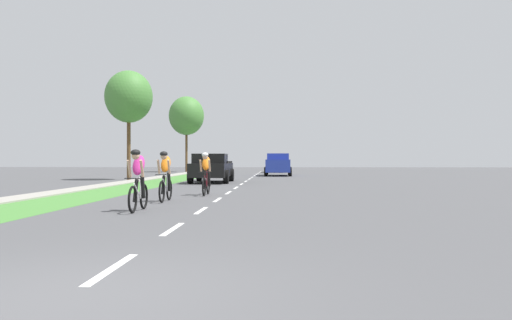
{
  "coord_description": "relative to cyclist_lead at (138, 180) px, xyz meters",
  "views": [
    {
      "loc": [
        2.04,
        -4.84,
        1.33
      ],
      "look_at": [
        0.77,
        22.4,
        1.29
      ],
      "focal_mm": 35.66,
      "sensor_mm": 36.0,
      "label": 1
    }
  ],
  "objects": [
    {
      "name": "sedan_white",
      "position": [
        3.25,
        38.93,
        -0.04
      ],
      "size": [
        1.98,
        4.3,
        1.52
      ],
      "color": "silver",
      "rests_on": "ground_plane"
    },
    {
      "name": "ground_plane",
      "position": [
        1.59,
        12.0,
        -0.81
      ],
      "size": [
        120.0,
        120.0,
        0.0
      ],
      "primitive_type": "plane",
      "color": "#4C4C4F"
    },
    {
      "name": "cyclist_distant",
      "position": [
        0.9,
        5.84,
        0.0
      ],
      "size": [
        0.42,
        1.72,
        1.58
      ],
      "color": "black",
      "rests_on": "ground_plane"
    },
    {
      "name": "cyclist_trailing",
      "position": [
        0.03,
        2.98,
        0.0
      ],
      "size": [
        0.42,
        1.72,
        1.58
      ],
      "color": "black",
      "rests_on": "ground_plane"
    },
    {
      "name": "cyclist_lead",
      "position": [
        0.0,
        0.0,
        0.0
      ],
      "size": [
        0.42,
        1.72,
        1.58
      ],
      "color": "black",
      "rests_on": "ground_plane"
    },
    {
      "name": "grass_verge",
      "position": [
        -3.34,
        12.0,
        -0.81
      ],
      "size": [
        2.39,
        70.0,
        0.01
      ],
      "primitive_type": "cube",
      "color": "#478438",
      "rests_on": "ground_plane"
    },
    {
      "name": "pickup_black",
      "position": [
        -0.27,
        16.04,
        0.02
      ],
      "size": [
        2.22,
        5.1,
        1.64
      ],
      "color": "black",
      "rests_on": "ground_plane"
    },
    {
      "name": "street_tree_near",
      "position": [
        -6.1,
        19.46,
        4.53
      ],
      "size": [
        3.05,
        3.05,
        7.04
      ],
      "color": "brown",
      "rests_on": "ground_plane"
    },
    {
      "name": "suv_blue",
      "position": [
        3.49,
        28.19,
        0.14
      ],
      "size": [
        2.15,
        4.7,
        1.79
      ],
      "color": "#23389E",
      "rests_on": "ground_plane"
    },
    {
      "name": "lane_markings_center",
      "position": [
        1.59,
        16.0,
        -0.81
      ],
      "size": [
        0.12,
        54.3,
        0.01
      ],
      "color": "white",
      "rests_on": "ground_plane"
    },
    {
      "name": "sidewalk_concrete",
      "position": [
        -5.15,
        12.0,
        -0.81
      ],
      "size": [
        1.21,
        70.0,
        0.1
      ],
      "primitive_type": "cube",
      "color": "#9E998E",
      "rests_on": "ground_plane"
    },
    {
      "name": "street_tree_far",
      "position": [
        -6.09,
        39.7,
        5.04
      ],
      "size": [
        3.65,
        3.65,
        7.88
      ],
      "color": "brown",
      "rests_on": "ground_plane"
    }
  ]
}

